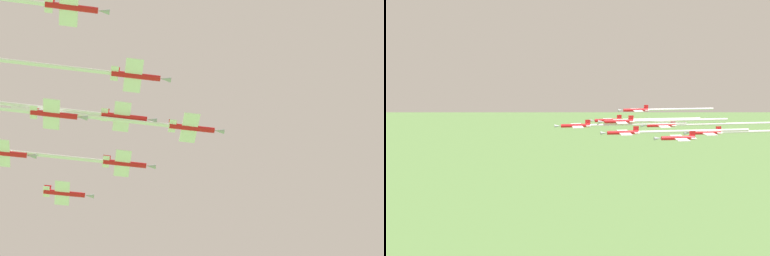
% 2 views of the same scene
% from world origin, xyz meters
% --- Properties ---
extents(jet_lead, '(11.33, 49.97, 2.82)m').
position_xyz_m(jet_lead, '(-10.89, 3.23, 122.22)').
color(jet_lead, red).
extents(jet_port_inner, '(11.71, 52.68, 2.82)m').
position_xyz_m(jet_port_inner, '(1.53, 21.06, 122.21)').
color(jet_port_inner, red).
extents(jet_starboard_inner, '(10.76, 45.95, 2.82)m').
position_xyz_m(jet_starboard_inner, '(-27.38, 14.19, 121.37)').
color(jet_starboard_inner, red).
extents(jet_port_outer, '(11.29, 49.69, 2.82)m').
position_xyz_m(jet_port_outer, '(-13.15, 19.23, 123.49)').
color(jet_port_outer, red).
extents(jet_starboard_outer, '(10.04, 13.60, 2.82)m').
position_xyz_m(jet_starboard_outer, '(15.94, 24.87, 123.08)').
color(jet_starboard_outer, red).
extents(jet_center_rear, '(10.30, 42.67, 2.82)m').
position_xyz_m(jet_center_rear, '(-43.91, 25.49, 123.11)').
color(jet_center_rear, red).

